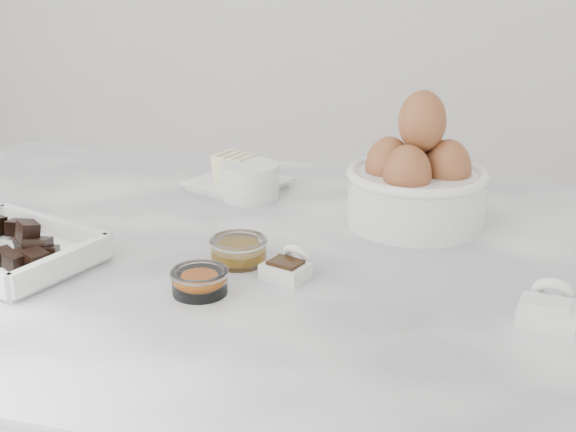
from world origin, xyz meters
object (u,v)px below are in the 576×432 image
Objects in this scene: butter_plate at (237,177)px; zest_bowl at (200,280)px; sugar_ramekin at (250,180)px; chocolate_dish at (6,244)px; honey_bowl at (239,250)px; vanilla_spoon at (289,266)px; egg_bowl at (417,182)px; salt_spoon at (549,307)px.

butter_plate is 0.38m from zest_bowl.
sugar_ramekin reaches higher than zest_bowl.
chocolate_dish is 3.46× the size of honey_bowl.
egg_bowl is at bearing 61.82° from vanilla_spoon.
butter_plate reaches higher than sugar_ramekin.
vanilla_spoon reaches higher than honey_bowl.
honey_bowl is 1.01× the size of vanilla_spoon.
butter_plate is at bearing 110.12° from honey_bowl.
chocolate_dish is 3.76× the size of zest_bowl.
egg_bowl is 0.35m from zest_bowl.
salt_spoon is at bearing 2.15° from chocolate_dish.
egg_bowl reaches higher than salt_spoon.
egg_bowl is 2.50× the size of salt_spoon.
butter_plate reaches higher than zest_bowl.
butter_plate reaches higher than salt_spoon.
egg_bowl reaches higher than sugar_ramekin.
zest_bowl is at bearing -124.59° from egg_bowl.
honey_bowl reaches higher than zest_bowl.
vanilla_spoon is 0.29m from salt_spoon.
zest_bowl is at bearing -139.40° from vanilla_spoon.
egg_bowl is 0.27m from honey_bowl.
vanilla_spoon reaches higher than zest_bowl.
egg_bowl is 0.25m from vanilla_spoon.
chocolate_dish is at bearing -122.83° from sugar_ramekin.
egg_bowl reaches higher than zest_bowl.
chocolate_dish is 0.62m from salt_spoon.
chocolate_dish is at bearing -177.85° from salt_spoon.
salt_spoon is (0.62, 0.02, -0.01)m from chocolate_dish.
vanilla_spoon is (0.07, -0.02, -0.00)m from honey_bowl.
egg_bowl reaches higher than honey_bowl.
butter_plate is at bearing 103.42° from zest_bowl.
egg_bowl is 2.95× the size of zest_bowl.
salt_spoon reaches higher than zest_bowl.
vanilla_spoon is at bearing 9.07° from chocolate_dish.
sugar_ramekin reaches higher than honey_bowl.
honey_bowl is at bearing -133.96° from egg_bowl.
butter_plate reaches higher than honey_bowl.
chocolate_dish is at bearing -115.76° from butter_plate.
zest_bowl is (-0.01, -0.09, -0.00)m from honey_bowl.
chocolate_dish is 1.49× the size of butter_plate.
egg_bowl is 2.71× the size of honey_bowl.
egg_bowl is (0.45, 0.27, 0.04)m from chocolate_dish.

